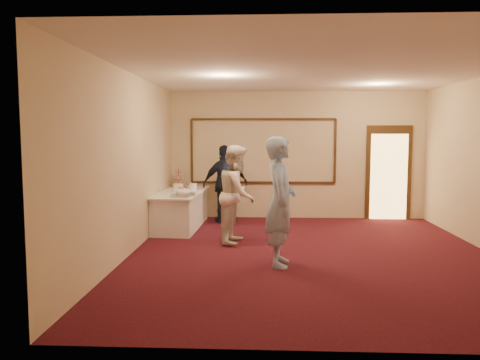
# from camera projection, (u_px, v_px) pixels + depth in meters

# --- Properties ---
(floor) EXTENTS (7.00, 7.00, 0.00)m
(floor) POSITION_uv_depth(u_px,v_px,m) (311.00, 255.00, 7.74)
(floor) COLOR black
(floor) RESTS_ON ground
(room_walls) EXTENTS (6.04, 7.04, 3.02)m
(room_walls) POSITION_uv_depth(u_px,v_px,m) (313.00, 132.00, 7.54)
(room_walls) COLOR beige
(room_walls) RESTS_ON floor
(wall_molding) EXTENTS (3.45, 0.04, 1.55)m
(wall_molding) POSITION_uv_depth(u_px,v_px,m) (263.00, 151.00, 11.07)
(wall_molding) COLOR #372210
(wall_molding) RESTS_ON room_walls
(doorway) EXTENTS (1.05, 0.07, 2.20)m
(doorway) POSITION_uv_depth(u_px,v_px,m) (389.00, 173.00, 10.97)
(doorway) COLOR #372210
(doorway) RESTS_ON floor
(buffet_table) EXTENTS (0.98, 2.34, 0.77)m
(buffet_table) POSITION_uv_depth(u_px,v_px,m) (181.00, 209.00, 10.01)
(buffet_table) COLOR white
(buffet_table) RESTS_ON floor
(pavlova_tray) EXTENTS (0.43, 0.54, 0.18)m
(pavlova_tray) POSITION_uv_depth(u_px,v_px,m) (183.00, 193.00, 9.09)
(pavlova_tray) COLOR silver
(pavlova_tray) RESTS_ON buffet_table
(cupcake_stand) EXTENTS (0.32, 0.32, 0.47)m
(cupcake_stand) POSITION_uv_depth(u_px,v_px,m) (179.00, 180.00, 10.91)
(cupcake_stand) COLOR #C84667
(cupcake_stand) RESTS_ON buffet_table
(plate_stack_a) EXTENTS (0.21, 0.21, 0.18)m
(plate_stack_a) POSITION_uv_depth(u_px,v_px,m) (178.00, 188.00, 9.92)
(plate_stack_a) COLOR white
(plate_stack_a) RESTS_ON buffet_table
(plate_stack_b) EXTENTS (0.18, 0.18, 0.15)m
(plate_stack_b) POSITION_uv_depth(u_px,v_px,m) (193.00, 187.00, 10.25)
(plate_stack_b) COLOR white
(plate_stack_b) RESTS_ON buffet_table
(tart) EXTENTS (0.26, 0.26, 0.05)m
(tart) POSITION_uv_depth(u_px,v_px,m) (185.00, 192.00, 9.69)
(tart) COLOR white
(tart) RESTS_ON buffet_table
(man) EXTENTS (0.50, 0.73, 1.95)m
(man) POSITION_uv_depth(u_px,v_px,m) (280.00, 202.00, 7.01)
(man) COLOR #A2C9F6
(man) RESTS_ON floor
(woman) EXTENTS (0.80, 0.96, 1.79)m
(woman) POSITION_uv_depth(u_px,v_px,m) (237.00, 194.00, 8.55)
(woman) COLOR white
(woman) RESTS_ON floor
(guest) EXTENTS (1.11, 0.71, 1.75)m
(guest) POSITION_uv_depth(u_px,v_px,m) (225.00, 184.00, 10.54)
(guest) COLOR black
(guest) RESTS_ON floor
(camera_flash) EXTENTS (0.07, 0.04, 0.05)m
(camera_flash) POSITION_uv_depth(u_px,v_px,m) (232.00, 164.00, 10.24)
(camera_flash) COLOR white
(camera_flash) RESTS_ON guest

